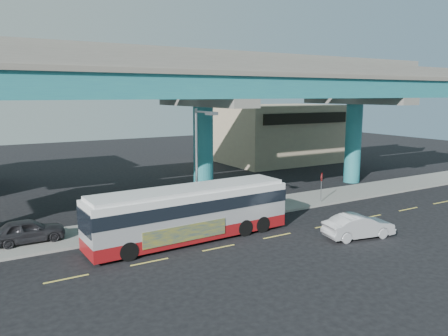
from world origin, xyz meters
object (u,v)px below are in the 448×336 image
parked_car (28,231)px  street_lamp (200,150)px  transit_bus (191,211)px  stop_sign (322,181)px  sedan (359,226)px

parked_car → street_lamp: street_lamp is taller
transit_bus → street_lamp: (1.57, 1.74, 3.22)m
parked_car → street_lamp: (9.76, -2.10, 4.10)m
transit_bus → stop_sign: size_ratio=5.38×
sedan → street_lamp: street_lamp is taller
stop_sign → transit_bus: bearing=177.9°
stop_sign → street_lamp: bearing=170.4°
transit_bus → street_lamp: street_lamp is taller
transit_bus → sedan: transit_bus is taller
street_lamp → transit_bus: bearing=-132.0°
transit_bus → sedan: size_ratio=2.75×
parked_car → stop_sign: stop_sign is taller
sedan → stop_sign: 8.12m
parked_car → stop_sign: size_ratio=1.73×
sedan → parked_car: (-16.77, 8.50, 0.12)m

